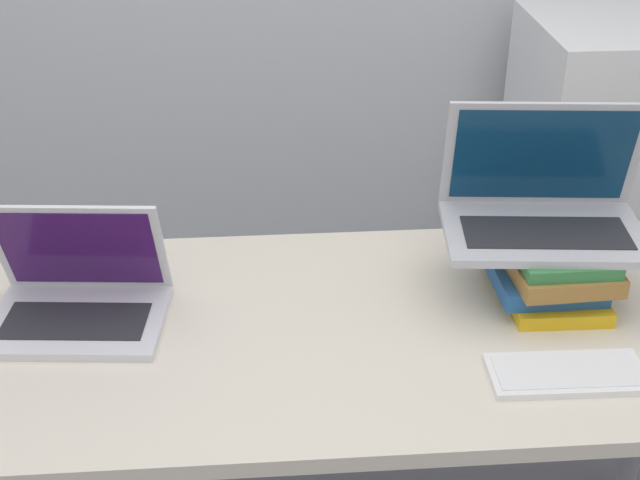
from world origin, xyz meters
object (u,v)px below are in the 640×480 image
(book_stack, at_px, (549,264))
(mini_fridge, at_px, (614,198))
(laptop_left, at_px, (78,296))
(laptop_on_books, at_px, (543,207))
(wireless_keyboard, at_px, (567,373))

(book_stack, distance_m, mini_fridge, 1.04)
(laptop_left, relative_size, mini_fridge, 0.32)
(laptop_on_books, bearing_deg, wireless_keyboard, -94.87)
(laptop_left, bearing_deg, wireless_keyboard, -15.90)
(laptop_on_books, relative_size, mini_fridge, 0.37)
(laptop_on_books, bearing_deg, book_stack, -59.70)
(mini_fridge, bearing_deg, laptop_on_books, -121.80)
(laptop_left, distance_m, mini_fridge, 1.66)
(book_stack, bearing_deg, mini_fridge, 59.82)
(laptop_left, bearing_deg, mini_fridge, 32.45)
(laptop_on_books, bearing_deg, mini_fridge, 58.20)
(wireless_keyboard, bearing_deg, laptop_left, 164.10)
(wireless_keyboard, distance_m, mini_fridge, 1.27)
(wireless_keyboard, bearing_deg, laptop_on_books, 85.13)
(laptop_left, xyz_separation_m, laptop_on_books, (0.87, 0.05, 0.13))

